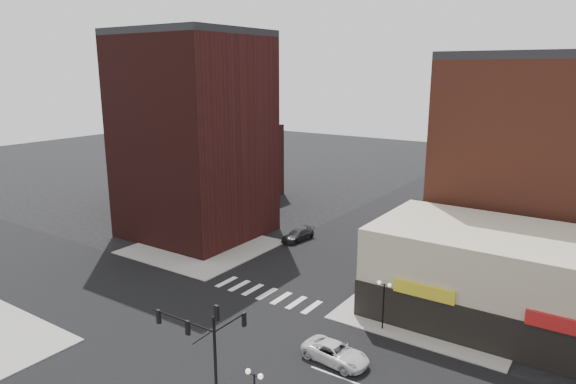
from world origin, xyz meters
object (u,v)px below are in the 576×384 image
Objects in this scene: traffic_signal at (207,340)px; street_lamp_ne at (384,293)px; white_suv at (336,353)px; dark_sedan_north at (298,235)px.

traffic_signal reaches higher than street_lamp_ne.
dark_sedan_north is (-17.38, 21.59, -0.00)m from white_suv.
street_lamp_ne is at bearing -31.73° from dark_sedan_north.
white_suv is (-0.90, -6.41, -2.58)m from street_lamp_ne.
street_lamp_ne is 23.90m from dark_sedan_north.
dark_sedan_north is at bearing 113.54° from traffic_signal.
traffic_signal reaches higher than white_suv.
traffic_signal is 16.62m from street_lamp_ne.
white_suv is at bearing -97.96° from street_lamp_ne.
street_lamp_ne is at bearing 73.25° from traffic_signal.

